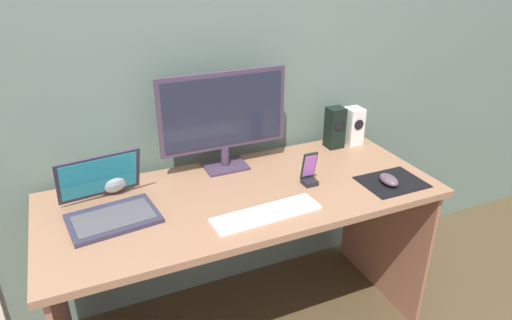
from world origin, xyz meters
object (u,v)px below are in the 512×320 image
(monitor, at_px, (224,116))
(speaker_right, at_px, (353,126))
(speaker_near_monitor, at_px, (335,128))
(fishbowl, at_px, (110,174))
(mouse, at_px, (389,180))
(phone_in_dock, at_px, (309,173))
(laptop, at_px, (108,204))
(keyboard_external, at_px, (266,214))

(monitor, height_order, speaker_right, monitor)
(speaker_near_monitor, distance_m, fishbowl, 1.03)
(speaker_near_monitor, xyz_separation_m, mouse, (-0.00, -0.41, -0.08))
(phone_in_dock, bearing_deg, speaker_right, 34.61)
(monitor, height_order, fishbowl, monitor)
(monitor, relative_size, speaker_right, 3.08)
(speaker_near_monitor, xyz_separation_m, laptop, (-1.06, -0.18, -0.05))
(fishbowl, height_order, phone_in_dock, fishbowl)
(fishbowl, bearing_deg, phone_in_dock, -20.03)
(fishbowl, distance_m, keyboard_external, 0.63)
(speaker_right, height_order, laptop, laptop)
(laptop, relative_size, phone_in_dock, 2.40)
(laptop, height_order, keyboard_external, laptop)
(speaker_right, bearing_deg, speaker_near_monitor, 179.99)
(keyboard_external, distance_m, mouse, 0.55)
(monitor, bearing_deg, fishbowl, -179.03)
(speaker_near_monitor, xyz_separation_m, keyboard_external, (-0.55, -0.42, -0.09))
(speaker_near_monitor, bearing_deg, mouse, -90.41)
(keyboard_external, height_order, mouse, mouse)
(speaker_right, distance_m, laptop, 1.18)
(speaker_right, height_order, phone_in_dock, speaker_right)
(mouse, distance_m, phone_in_dock, 0.32)
(monitor, bearing_deg, laptop, -160.04)
(monitor, distance_m, laptop, 0.58)
(fishbowl, xyz_separation_m, phone_in_dock, (0.73, -0.27, -0.02))
(monitor, height_order, keyboard_external, monitor)
(laptop, xyz_separation_m, mouse, (1.06, -0.23, -0.02))
(laptop, xyz_separation_m, fishbowl, (0.03, 0.18, 0.03))
(fishbowl, relative_size, mouse, 1.50)
(speaker_near_monitor, height_order, fishbowl, speaker_near_monitor)
(laptop, relative_size, fishbowl, 2.23)
(speaker_right, distance_m, mouse, 0.43)
(keyboard_external, xyz_separation_m, mouse, (0.55, 0.01, 0.02))
(keyboard_external, bearing_deg, mouse, -1.95)
(laptop, height_order, fishbowl, laptop)
(speaker_near_monitor, height_order, phone_in_dock, speaker_near_monitor)
(speaker_near_monitor, height_order, mouse, speaker_near_monitor)
(phone_in_dock, bearing_deg, mouse, -25.17)
(speaker_right, distance_m, speaker_near_monitor, 0.11)
(monitor, height_order, laptop, monitor)
(monitor, xyz_separation_m, laptop, (-0.51, -0.19, -0.19))
(fishbowl, xyz_separation_m, mouse, (1.02, -0.40, -0.05))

